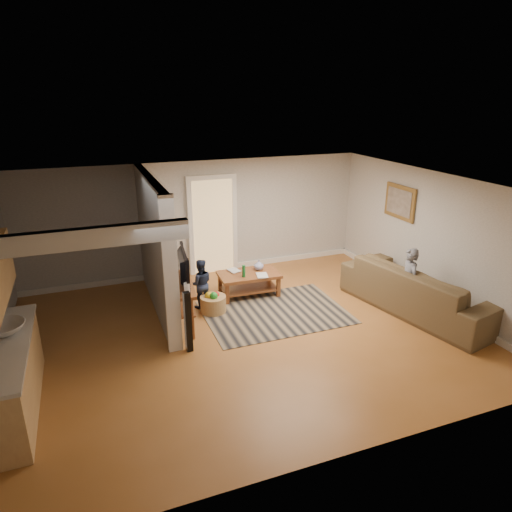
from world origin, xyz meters
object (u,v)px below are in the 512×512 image
(toddler, at_px, (201,307))
(coffee_table, at_px, (250,278))
(speaker_left, at_px, (188,322))
(tv_console, at_px, (179,287))
(sofa, at_px, (417,310))
(toy_basket, at_px, (213,303))
(speaker_right, at_px, (157,264))
(child, at_px, (404,313))

(toddler, bearing_deg, coffee_table, -161.97)
(speaker_left, bearing_deg, tv_console, 80.58)
(sofa, distance_m, toy_basket, 3.81)
(speaker_right, height_order, toddler, speaker_right)
(sofa, height_order, toy_basket, sofa)
(speaker_left, distance_m, speaker_right, 2.90)
(speaker_left, relative_size, speaker_right, 1.13)
(sofa, height_order, speaker_left, speaker_left)
(speaker_left, distance_m, child, 4.03)
(sofa, bearing_deg, toy_basket, 58.01)
(tv_console, height_order, toddler, tv_console)
(coffee_table, distance_m, child, 3.01)
(speaker_right, height_order, toy_basket, speaker_right)
(toy_basket, bearing_deg, speaker_left, -121.72)
(speaker_left, xyz_separation_m, child, (4.00, -0.14, -0.50))
(coffee_table, height_order, tv_console, tv_console)
(child, bearing_deg, toy_basket, -99.02)
(speaker_right, bearing_deg, sofa, -37.70)
(child, bearing_deg, speaker_right, -114.41)
(toy_basket, xyz_separation_m, child, (3.28, -1.32, -0.18))
(speaker_right, distance_m, toddler, 1.62)
(toy_basket, bearing_deg, tv_console, -156.08)
(sofa, height_order, toddler, toddler)
(tv_console, distance_m, speaker_left, 0.91)
(sofa, height_order, child, child)
(child, bearing_deg, coffee_table, -114.22)
(coffee_table, distance_m, toddler, 1.13)
(sofa, distance_m, child, 0.30)
(toy_basket, bearing_deg, sofa, -19.98)
(speaker_right, xyz_separation_m, child, (4.00, -3.04, -0.44))
(speaker_right, distance_m, child, 5.05)
(sofa, relative_size, toddler, 3.11)
(coffee_table, height_order, toddler, coffee_table)
(speaker_left, relative_size, toddler, 1.05)
(sofa, height_order, tv_console, tv_console)
(toy_basket, height_order, toddler, toddler)
(coffee_table, bearing_deg, speaker_right, 142.45)
(coffee_table, relative_size, tv_console, 0.94)
(coffee_table, bearing_deg, tv_console, -153.39)
(toy_basket, height_order, child, child)
(toddler, bearing_deg, child, 162.06)
(coffee_table, relative_size, speaker_left, 1.21)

